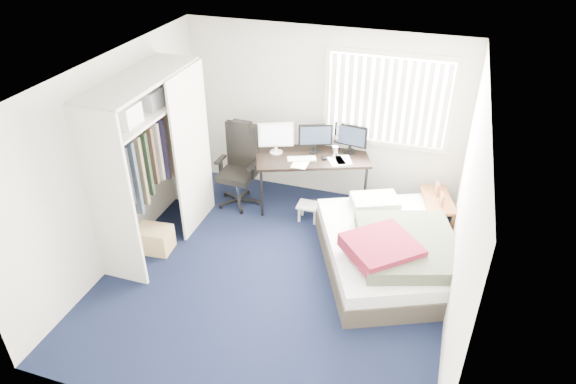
{
  "coord_description": "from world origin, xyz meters",
  "views": [
    {
      "loc": [
        1.62,
        -4.5,
        4.15
      ],
      "look_at": [
        0.03,
        0.4,
        0.97
      ],
      "focal_mm": 32.0,
      "sensor_mm": 36.0,
      "label": 1
    }
  ],
  "objects_px": {
    "desk": "(312,153)",
    "nightstand": "(437,203)",
    "bed": "(389,250)",
    "office_chair": "(240,173)"
  },
  "relations": [
    {
      "from": "desk",
      "to": "office_chair",
      "type": "bearing_deg",
      "value": -163.55
    },
    {
      "from": "desk",
      "to": "nightstand",
      "type": "height_order",
      "value": "desk"
    },
    {
      "from": "desk",
      "to": "bed",
      "type": "height_order",
      "value": "desk"
    },
    {
      "from": "office_chair",
      "to": "bed",
      "type": "distance_m",
      "value": 2.5
    },
    {
      "from": "office_chair",
      "to": "nightstand",
      "type": "relative_size",
      "value": 1.55
    },
    {
      "from": "desk",
      "to": "nightstand",
      "type": "relative_size",
      "value": 2.21
    },
    {
      "from": "desk",
      "to": "office_chair",
      "type": "relative_size",
      "value": 1.42
    },
    {
      "from": "desk",
      "to": "bed",
      "type": "distance_m",
      "value": 1.85
    },
    {
      "from": "nightstand",
      "to": "bed",
      "type": "bearing_deg",
      "value": -114.81
    },
    {
      "from": "office_chair",
      "to": "nightstand",
      "type": "xyz_separation_m",
      "value": [
        2.8,
        0.13,
        -0.04
      ]
    }
  ]
}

